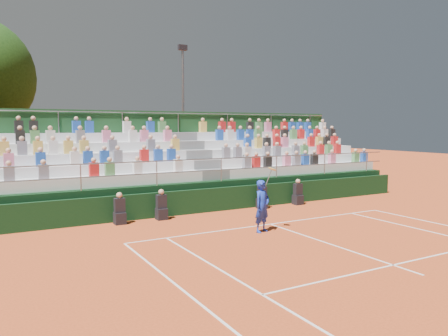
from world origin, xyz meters
TOP-DOWN VIEW (x-y plane):
  - ground at (0.00, 0.00)m, footprint 90.00×90.00m
  - courtside_wall at (0.00, 3.20)m, footprint 20.00×0.15m
  - line_officials at (-0.76, 2.75)m, footprint 8.74×0.40m
  - grandstand at (0.01, 6.44)m, footprint 20.00×5.20m
  - tennis_player at (-0.93, -0.82)m, footprint 0.91×0.60m
  - floodlight_mast at (2.66, 13.78)m, footprint 0.60×0.25m

SIDE VIEW (x-z plane):
  - ground at x=0.00m, z-range 0.00..0.00m
  - line_officials at x=-0.76m, z-range -0.12..1.07m
  - courtside_wall at x=0.00m, z-range 0.00..1.00m
  - tennis_player at x=-0.93m, z-range -0.21..2.01m
  - grandstand at x=0.01m, z-range -1.11..3.29m
  - floodlight_mast at x=2.66m, z-range 0.69..9.61m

